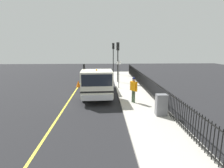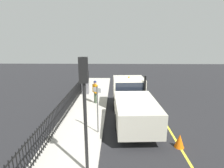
% 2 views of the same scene
% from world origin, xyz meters
% --- Properties ---
extents(ground_plane, '(55.74, 55.74, 0.00)m').
position_xyz_m(ground_plane, '(0.00, 0.00, 0.00)').
color(ground_plane, '#232326').
rests_on(ground_plane, ground).
extents(sidewalk_slab, '(2.78, 25.34, 0.12)m').
position_xyz_m(sidewalk_slab, '(2.91, 0.00, 0.06)').
color(sidewalk_slab, '#B7B2A8').
rests_on(sidewalk_slab, ground).
extents(lane_marking, '(0.12, 22.80, 0.01)m').
position_xyz_m(lane_marking, '(-2.24, 0.00, 0.00)').
color(lane_marking, yellow).
rests_on(lane_marking, ground).
extents(work_truck, '(2.51, 6.72, 2.65)m').
position_xyz_m(work_truck, '(-0.20, -0.99, 1.27)').
color(work_truck, silver).
rests_on(work_truck, ground).
extents(worker_standing, '(0.46, 0.58, 1.81)m').
position_xyz_m(worker_standing, '(2.42, -3.27, 1.23)').
color(worker_standing, orange).
rests_on(worker_standing, sidewalk_slab).
extents(iron_fence, '(0.04, 21.57, 1.32)m').
position_xyz_m(iron_fence, '(4.06, 0.00, 0.79)').
color(iron_fence, black).
rests_on(iron_fence, sidewalk_slab).
extents(traffic_light_near, '(0.32, 0.24, 4.30)m').
position_xyz_m(traffic_light_near, '(1.89, 4.24, 3.16)').
color(traffic_light_near, black).
rests_on(traffic_light_near, sidewalk_slab).
extents(traffic_light_mid, '(0.33, 0.25, 4.37)m').
position_xyz_m(traffic_light_mid, '(1.71, 10.29, 3.21)').
color(traffic_light_mid, black).
rests_on(traffic_light_mid, sidewalk_slab).
extents(utility_cabinet, '(0.61, 0.44, 1.22)m').
position_xyz_m(utility_cabinet, '(3.60, -5.68, 0.73)').
color(utility_cabinet, slate).
rests_on(utility_cabinet, sidewalk_slab).
extents(traffic_cone, '(0.46, 0.46, 0.66)m').
position_xyz_m(traffic_cone, '(-2.20, 2.42, 0.33)').
color(traffic_cone, orange).
rests_on(traffic_cone, ground).
extents(street_sign, '(0.43, 0.30, 2.57)m').
position_xyz_m(street_sign, '(1.77, 1.31, 1.71)').
color(street_sign, '#4C4C4C').
rests_on(street_sign, sidewalk_slab).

